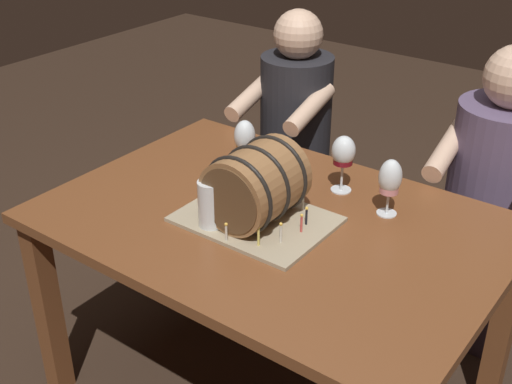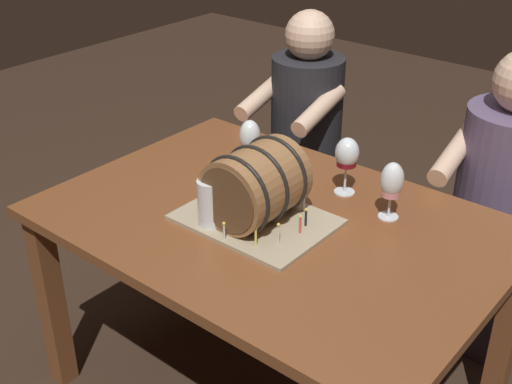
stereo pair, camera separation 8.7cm
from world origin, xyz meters
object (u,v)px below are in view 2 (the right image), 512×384
at_px(wine_glass_amber, 250,138).
at_px(beer_pint, 210,206).
at_px(dining_table, 273,245).
at_px(person_seated_left, 305,158).
at_px(wine_glass_red, 347,155).
at_px(person_seated_right, 500,216).
at_px(wine_glass_rose, 392,183).
at_px(barrel_cake, 256,188).

xyz_separation_m(wine_glass_amber, beer_pint, (0.16, -0.37, -0.05)).
bearing_deg(wine_glass_amber, dining_table, -37.77).
height_order(dining_table, person_seated_left, person_seated_left).
bearing_deg(wine_glass_red, person_seated_right, 54.41).
bearing_deg(person_seated_right, wine_glass_rose, -106.85).
distance_m(dining_table, wine_glass_red, 0.37).
height_order(barrel_cake, person_seated_right, person_seated_right).
bearing_deg(wine_glass_amber, person_seated_left, 106.31).
distance_m(barrel_cake, wine_glass_rose, 0.40).
relative_size(wine_glass_red, person_seated_right, 0.17).
bearing_deg(dining_table, wine_glass_amber, 142.23).
bearing_deg(dining_table, beer_pint, -124.84).
bearing_deg(person_seated_right, wine_glass_red, -125.59).
bearing_deg(beer_pint, dining_table, 55.16).
bearing_deg(barrel_cake, beer_pint, -126.13).
height_order(dining_table, wine_glass_red, wine_glass_red).
bearing_deg(person_seated_right, person_seated_left, -179.97).
bearing_deg(wine_glass_red, dining_table, -105.62).
bearing_deg(beer_pint, wine_glass_amber, 113.04).
bearing_deg(wine_glass_amber, wine_glass_rose, 2.25).
distance_m(beer_pint, person_seated_right, 1.11).
bearing_deg(wine_glass_amber, person_seated_right, 39.01).
relative_size(barrel_cake, person_seated_left, 0.39).
relative_size(barrel_cake, wine_glass_amber, 2.40).
bearing_deg(person_seated_left, wine_glass_red, -44.25).
bearing_deg(wine_glass_red, wine_glass_rose, -14.39).
xyz_separation_m(beer_pint, person_seated_left, (-0.32, 0.93, -0.29)).
bearing_deg(person_seated_left, barrel_cake, -63.86).
bearing_deg(beer_pint, person_seated_left, 109.02).
xyz_separation_m(barrel_cake, wine_glass_rose, (0.30, 0.28, 0.00)).
xyz_separation_m(wine_glass_red, beer_pint, (-0.19, -0.44, -0.06)).
bearing_deg(dining_table, barrel_cake, -121.67).
distance_m(wine_glass_rose, beer_pint, 0.54).
height_order(wine_glass_rose, beer_pint, wine_glass_rose).
distance_m(wine_glass_amber, person_seated_left, 0.68).
xyz_separation_m(wine_glass_rose, person_seated_right, (0.17, 0.55, -0.30)).
bearing_deg(wine_glass_amber, wine_glass_red, 11.48).
relative_size(dining_table, person_seated_right, 1.19).
xyz_separation_m(dining_table, wine_glass_rose, (0.27, 0.23, 0.22)).
relative_size(barrel_cake, person_seated_right, 0.38).
bearing_deg(wine_glass_rose, person_seated_right, 73.15).
bearing_deg(wine_glass_amber, beer_pint, -66.96).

